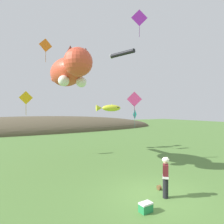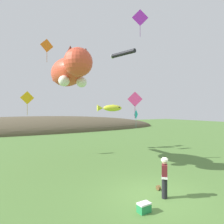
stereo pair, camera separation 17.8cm
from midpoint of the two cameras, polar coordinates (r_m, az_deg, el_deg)
name	(u,v)px [view 1 (the left image)]	position (r m, az deg, el deg)	size (l,w,h in m)	color
ground_plane	(157,196)	(9.90, 12.16, -22.47)	(120.00, 120.00, 0.00)	#517A38
distant_hill_ridge	(34,131)	(41.01, -21.58, -4.96)	(55.20, 15.91, 5.47)	brown
festival_attendant	(166,176)	(9.49, 14.50, -17.35)	(0.48, 0.48, 1.77)	black
kite_spool	(159,187)	(10.55, 12.80, -20.29)	(0.13, 0.24, 0.24)	olive
picnic_cooler	(146,207)	(8.45, 8.97, -25.29)	(0.50, 0.35, 0.36)	#268C4C
kite_giant_cat	(69,71)	(14.53, -12.60, 11.31)	(2.30, 7.69, 2.33)	#E04C33
kite_fish_windsock	(109,108)	(19.93, -1.19, 1.16)	(2.56, 1.39, 0.76)	yellow
kite_tube_streamer	(122,54)	(18.33, 2.54, 16.31)	(1.13, 2.63, 0.44)	black
kite_diamond_violet	(139,18)	(18.32, 7.52, 25.09)	(1.22, 0.65, 2.27)	purple
kite_diamond_teal	(135,115)	(21.04, 6.29, -0.74)	(0.87, 0.55, 1.92)	#19BFBF
kite_diamond_orange	(46,45)	(19.79, -18.70, 17.57)	(1.20, 0.21, 2.12)	orange
kite_diamond_gold	(26,98)	(18.23, -23.63, 3.71)	(1.11, 0.13, 2.02)	yellow
kite_diamond_pink	(134,99)	(15.36, 6.08, 3.60)	(1.00, 0.62, 2.06)	#E53F8C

